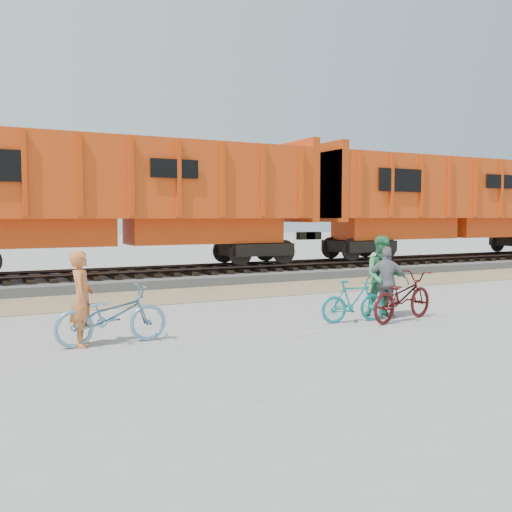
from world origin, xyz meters
The scene contains 12 objects.
ground centered at (0.00, 0.00, 0.00)m, with size 120.00×120.00×0.00m, color #9E9E99.
gravel_strip centered at (0.00, 5.50, 0.01)m, with size 120.00×3.00×0.02m, color tan.
ballast_bed centered at (0.00, 9.00, 0.15)m, with size 120.00×4.00×0.30m, color slate.
track centered at (0.00, 9.00, 0.47)m, with size 120.00×2.60×0.24m.
hopper_car_center centered at (-2.23, 9.00, 3.01)m, with size 14.00×3.13×4.65m.
hopper_car_right centered at (12.77, 9.00, 3.01)m, with size 14.00×3.13×4.65m.
bicycle_blue centered at (-4.58, 0.08, 0.53)m, with size 0.70×2.02×1.06m, color #6294B2.
bicycle_teal centered at (0.62, -0.16, 0.46)m, with size 0.43×1.54×0.92m, color #118288.
bicycle_maroon centered at (1.69, -0.51, 0.54)m, with size 0.72×2.06×1.08m, color #490E10.
person_solo centered at (-5.08, 0.18, 0.86)m, with size 0.63×0.41×1.72m, color #CC6C37.
person_man centered at (1.62, 0.04, 0.93)m, with size 0.91×0.71×1.87m, color #327E4B.
person_woman centered at (1.59, -0.11, 0.82)m, with size 0.96×0.40×1.64m, color gray.
Camera 1 is at (-6.89, -10.16, 2.31)m, focal length 40.00 mm.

